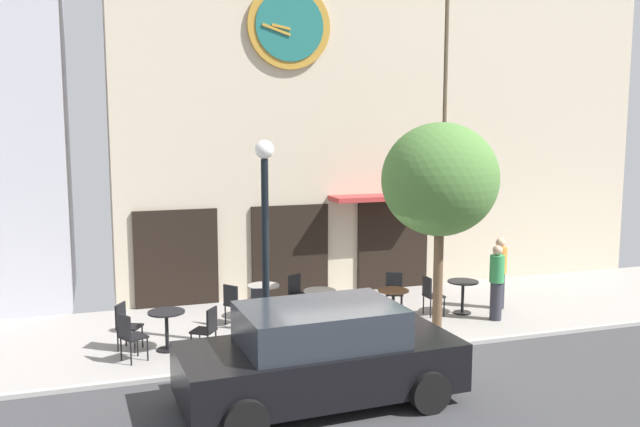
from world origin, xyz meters
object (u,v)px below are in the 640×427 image
object	(u,v)px
cafe_table_center	(264,295)
cafe_chair_facing_wall	(260,305)
cafe_chair_outer	(126,323)
cafe_chair_mid_row	(394,289)
street_lamp	(265,244)
cafe_table_near_curb	(320,300)
pedestrian_green	(497,282)
cafe_table_center_left	(463,291)
parked_car_black	(320,356)
cafe_chair_corner	(130,334)
street_tree	(440,180)
cafe_chair_curbside	(234,301)
cafe_chair_right_end	(431,293)
cafe_chair_left_end	(298,291)
cafe_table_near_door	(167,323)
pedestrian_orange	(499,272)
cafe_chair_under_awning	(207,327)
cafe_table_center_right	(393,300)

from	to	relation	value
cafe_table_center	cafe_chair_facing_wall	xyz separation A→B (m)	(-0.27, -0.78, -0.00)
cafe_chair_facing_wall	cafe_chair_outer	bearing A→B (deg)	-170.80
cafe_chair_mid_row	street_lamp	bearing A→B (deg)	-156.54
cafe_table_center	cafe_table_near_curb	bearing A→B (deg)	-34.28
pedestrian_green	cafe_chair_mid_row	bearing A→B (deg)	144.92
cafe_chair_mid_row	cafe_chair_facing_wall	xyz separation A→B (m)	(-3.23, -0.33, 0.00)
cafe_table_center_left	parked_car_black	xyz separation A→B (m)	(-4.67, -3.71, 0.23)
cafe_chair_corner	pedestrian_green	world-z (taller)	pedestrian_green
cafe_table_near_curb	parked_car_black	distance (m)	4.27
cafe_chair_outer	cafe_chair_facing_wall	xyz separation A→B (m)	(2.74, 0.44, 0.00)
street_tree	cafe_chair_curbside	size ratio (longest dim) A/B	4.82
cafe_table_center	cafe_chair_right_end	xyz separation A→B (m)	(3.61, -1.00, -0.00)
cafe_table_center_left	cafe_chair_left_end	world-z (taller)	cafe_chair_left_end
cafe_table_center	cafe_chair_outer	bearing A→B (deg)	-157.92
pedestrian_green	parked_car_black	bearing A→B (deg)	-149.34
cafe_chair_corner	cafe_chair_facing_wall	bearing A→B (deg)	23.52
street_tree	cafe_table_near_door	bearing A→B (deg)	173.51
cafe_chair_right_end	cafe_table_center	bearing A→B (deg)	164.49
cafe_chair_mid_row	cafe_table_center	bearing A→B (deg)	171.42
cafe_table_near_door	pedestrian_orange	bearing A→B (deg)	4.16
cafe_table_near_door	cafe_chair_mid_row	bearing A→B (deg)	11.54
cafe_chair_corner	cafe_table_center_left	bearing A→B (deg)	6.83
cafe_chair_under_awning	cafe_chair_left_end	size ratio (longest dim) A/B	1.00
street_lamp	parked_car_black	world-z (taller)	street_lamp
pedestrian_orange	pedestrian_green	distance (m)	0.99
street_lamp	cafe_chair_under_awning	distance (m)	1.90
pedestrian_orange	cafe_chair_outer	bearing A→B (deg)	-178.22
cafe_table_center_right	cafe_chair_right_end	world-z (taller)	cafe_chair_right_end
cafe_chair_under_awning	parked_car_black	bearing A→B (deg)	-64.98
cafe_table_near_door	cafe_chair_mid_row	size ratio (longest dim) A/B	0.85
cafe_chair_left_end	cafe_chair_curbside	size ratio (longest dim) A/B	1.00
cafe_chair_mid_row	cafe_chair_facing_wall	size ratio (longest dim) A/B	1.00
cafe_chair_curbside	street_tree	bearing A→B (deg)	-24.70
cafe_chair_left_end	street_tree	bearing A→B (deg)	-42.99
cafe_table_near_curb	pedestrian_orange	world-z (taller)	pedestrian_orange
street_tree	cafe_chair_curbside	distance (m)	5.05
cafe_table_center	cafe_chair_under_awning	size ratio (longest dim) A/B	0.83
cafe_chair_corner	pedestrian_orange	xyz separation A→B (m)	(8.39, 0.99, 0.33)
cafe_table_center_left	cafe_chair_left_end	xyz separation A→B (m)	(-3.59, 1.14, -0.00)
street_lamp	cafe_table_center_left	size ratio (longest dim) A/B	5.33
cafe_chair_left_end	parked_car_black	xyz separation A→B (m)	(-1.08, -4.84, 0.23)
pedestrian_orange	cafe_table_center	bearing A→B (deg)	169.98
cafe_table_center	cafe_chair_facing_wall	size ratio (longest dim) A/B	0.83
cafe_table_center_left	pedestrian_orange	distance (m)	1.08
cafe_table_center_right	cafe_chair_corner	size ratio (longest dim) A/B	0.81
cafe_chair_mid_row	parked_car_black	world-z (taller)	parked_car_black
street_lamp	cafe_chair_right_end	world-z (taller)	street_lamp
cafe_table_center_right	cafe_chair_corner	xyz separation A→B (m)	(-5.56, -0.73, 0.02)
street_tree	cafe_chair_outer	distance (m)	6.78
cafe_table_center_left	cafe_chair_mid_row	xyz separation A→B (m)	(-1.43, 0.62, -0.00)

